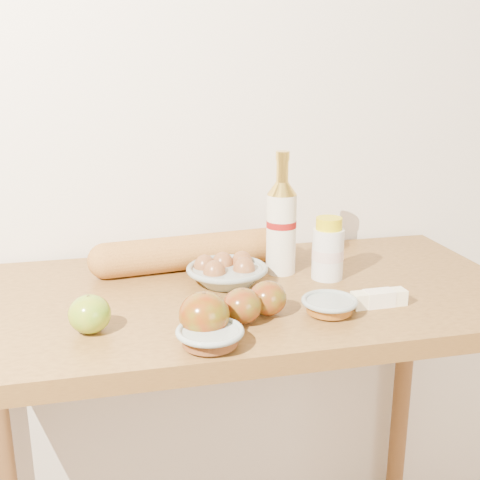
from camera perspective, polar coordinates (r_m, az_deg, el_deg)
The scene contains 13 objects.
back_wall at distance 1.51m, azimuth -3.18°, elevation 14.10°, with size 3.50×0.02×2.60m, color white.
table at distance 1.32m, azimuth -0.30°, elevation -9.80°, with size 1.20×0.60×0.90m.
bourbon_bottle at distance 1.35m, azimuth 3.94°, elevation 1.46°, with size 0.09×0.09×0.28m.
cream_bottle at distance 1.34m, azimuth 8.33°, elevation -0.98°, with size 0.08×0.08×0.14m.
egg_bowl at distance 1.31m, azimuth -1.28°, elevation -3.06°, with size 0.19×0.19×0.06m.
baguette at distance 1.40m, azimuth -4.42°, elevation -1.12°, with size 0.49×0.13×0.08m.
apple_yellowgreen at distance 1.10m, azimuth -14.07°, elevation -6.82°, with size 0.09×0.09×0.07m.
apple_redgreen_front at distance 1.05m, azimuth -3.42°, elevation -7.12°, with size 0.10×0.10×0.08m.
apple_redgreen_right at distance 1.15m, azimuth 2.65°, elevation -5.53°, with size 0.07×0.07×0.07m.
sugar_bowl at distance 1.03m, azimuth -2.86°, elevation -9.15°, with size 0.14×0.14×0.03m.
syrup_bowl at distance 1.17m, azimuth 8.47°, elevation -6.17°, with size 0.13×0.13×0.03m.
butter_stick at distance 1.22m, azimuth 13.04°, elevation -5.42°, with size 0.11×0.03×0.03m.
apple_extra at distance 1.11m, azimuth 0.23°, elevation -6.26°, with size 0.07×0.07×0.07m.
Camera 1 is at (-0.26, 0.02, 1.36)m, focal length 45.00 mm.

